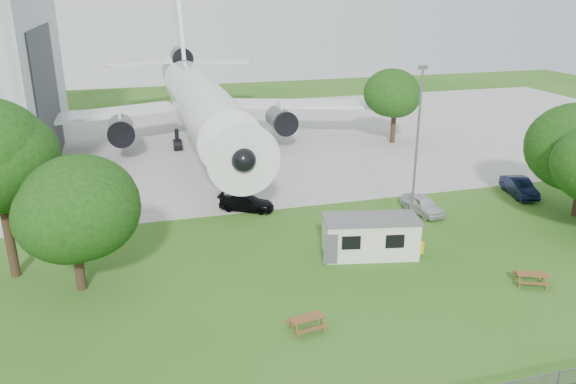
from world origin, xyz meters
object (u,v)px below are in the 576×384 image
object	(u,v)px
site_cabin	(371,236)
picnic_west	(307,330)
airliner	(200,100)
picnic_east	(530,285)

from	to	relation	value
site_cabin	picnic_west	world-z (taller)	site_cabin
airliner	picnic_east	size ratio (longest dim) A/B	26.52
airliner	picnic_west	xyz separation A→B (m)	(0.26, -37.62, -5.27)
picnic_west	airliner	bearing A→B (deg)	80.87
airliner	picnic_east	bearing A→B (deg)	-68.52
site_cabin	airliner	bearing A→B (deg)	102.82
airliner	picnic_east	world-z (taller)	airliner
site_cabin	picnic_east	xyz separation A→B (m)	(7.55, -6.37, -1.31)
picnic_west	picnic_east	distance (m)	14.24
airliner	site_cabin	bearing A→B (deg)	-77.18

